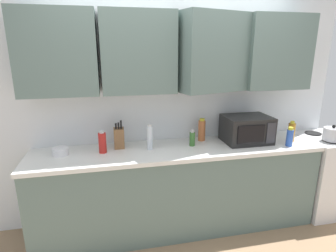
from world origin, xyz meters
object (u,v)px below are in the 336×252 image
Objects in this scene: bottle_red_sauce at (102,143)px; bottle_amber_vinegar at (291,132)px; stove_range at (328,172)px; bottle_blue_cleaner at (290,137)px; bottle_green_oil at (192,139)px; bottle_spice_jar at (202,130)px; kettle at (333,134)px; microwave at (247,129)px; bowl_ceramic_small at (61,151)px; bottle_clear_tall at (150,137)px; knife_block at (119,138)px.

bottle_amber_vinegar reaches higher than bottle_red_sauce.
bottle_blue_cleaner is (-0.71, -0.17, 0.54)m from stove_range.
bottle_green_oil is 0.70× the size of bottle_spice_jar.
bottle_spice_jar is at bearing 172.85° from stove_range.
kettle is at bearing 3.13° from bottle_blue_cleaner.
microwave is 0.47m from bottle_spice_jar.
microwave is 2.40× the size of bottle_blue_cleaner.
bottle_blue_cleaner is 1.34× the size of bowl_ceramic_small.
microwave is 2.24× the size of bottle_red_sauce.
bottle_amber_vinegar reaches higher than stove_range.
kettle is at bearing -140.53° from stove_range.
bottle_clear_tall is 1.72× the size of bowl_ceramic_small.
bottle_clear_tall reaches higher than bowl_ceramic_small.
bottle_spice_jar is at bearing 2.36° from knife_block.
bottle_amber_vinegar reaches higher than bowl_ceramic_small.
bottle_blue_cleaner is at bearing -8.44° from bottle_clear_tall.
bottle_amber_vinegar reaches higher than kettle.
microwave is at bearing -17.78° from bottle_spice_jar.
bottle_green_oil is (0.90, 0.01, -0.03)m from bottle_red_sauce.
bottle_amber_vinegar is at bearing -2.90° from bottle_clear_tall.
bottle_clear_tall is (0.29, -0.12, 0.02)m from knife_block.
knife_block is 1.32× the size of bottle_red_sauce.
knife_block is (-2.24, 0.30, 0.02)m from kettle.
kettle is 0.93m from microwave.
kettle is 0.96× the size of bottle_blue_cleaner.
bottle_spice_jar is at bearing 14.54° from bottle_clear_tall.
bowl_ceramic_small is at bearing 179.30° from microwave.
bottle_amber_vinegar is at bearing -2.63° from bowl_ceramic_small.
bottle_green_oil is at bearing 1.73° from bottle_clear_tall.
bottle_red_sauce is at bearing -3.63° from bowl_ceramic_small.
bottle_amber_vinegar is (1.81, -0.19, 0.00)m from knife_block.
kettle is 2.80m from bowl_ceramic_small.
stove_range is 1.64m from bottle_spice_jar.
bottle_red_sauce is 1.44× the size of bowl_ceramic_small.
bowl_ceramic_small is (-2.79, 0.21, -0.04)m from kettle.
bottle_clear_tall is (-1.52, 0.08, 0.02)m from bottle_amber_vinegar.
stove_range is at bearing -1.36° from bowl_ceramic_small.
bottle_red_sauce is at bearing -145.82° from knife_block.
microwave is (-0.91, 0.19, 0.06)m from kettle.
bottle_blue_cleaner is (0.97, -0.22, 0.02)m from bottle_green_oil.
bottle_spice_jar is 1.65× the size of bowl_ceramic_small.
bottle_spice_jar is (1.04, 0.15, 0.02)m from bottle_red_sauce.
stove_range is at bearing 13.40° from bottle_blue_cleaner.
kettle is at bearing -13.36° from bottle_amber_vinegar.
microwave reaches higher than bottle_clear_tall.
bottle_clear_tall reaches higher than bottle_blue_cleaner.
bottle_amber_vinegar is at bearing 49.59° from bottle_blue_cleaner.
stove_range is 2.20m from bottle_clear_tall.
stove_range is at bearing -1.06° from bottle_clear_tall.
knife_block is at bearing 176.31° from stove_range.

